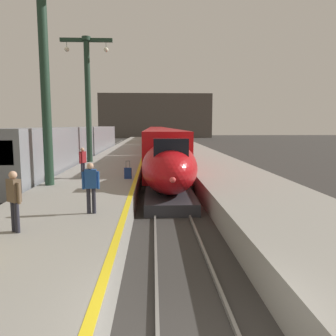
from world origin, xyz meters
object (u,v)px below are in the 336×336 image
(passenger_near_edge, at_px, (83,160))
(passenger_mid_platform, at_px, (91,184))
(highspeed_train_main, at_px, (158,139))
(station_column_mid, at_px, (44,56))
(passenger_far_waiting, at_px, (14,197))
(regional_train_adjacent, at_px, (79,144))
(station_column_far, at_px, (88,88))
(rolling_suitcase, at_px, (128,173))

(passenger_near_edge, xyz_separation_m, passenger_mid_platform, (1.84, -7.61, 0.00))
(highspeed_train_main, xyz_separation_m, station_column_mid, (-5.90, -33.98, 5.18))
(highspeed_train_main, height_order, passenger_far_waiting, highspeed_train_main)
(regional_train_adjacent, bearing_deg, highspeed_train_main, 64.92)
(highspeed_train_main, height_order, passenger_mid_platform, highspeed_train_main)
(station_column_mid, relative_size, passenger_far_waiting, 6.09)
(regional_train_adjacent, xyz_separation_m, passenger_mid_platform, (5.23, -22.15, -0.09))
(passenger_far_waiting, bearing_deg, station_column_far, 94.26)
(highspeed_train_main, distance_m, passenger_near_edge, 32.19)
(regional_train_adjacent, distance_m, station_column_mid, 17.55)
(regional_train_adjacent, relative_size, rolling_suitcase, 37.27)
(regional_train_adjacent, bearing_deg, passenger_far_waiting, -81.65)
(highspeed_train_main, xyz_separation_m, rolling_suitcase, (-2.20, -32.22, -0.62))
(station_column_mid, relative_size, rolling_suitcase, 10.48)
(highspeed_train_main, relative_size, station_column_mid, 7.26)
(regional_train_adjacent, relative_size, passenger_near_edge, 21.66)
(highspeed_train_main, height_order, rolling_suitcase, highspeed_train_main)
(regional_train_adjacent, height_order, station_column_far, station_column_far)
(rolling_suitcase, bearing_deg, station_column_mid, -154.56)
(highspeed_train_main, distance_m, regional_train_adjacent, 19.11)
(station_column_far, xyz_separation_m, passenger_near_edge, (1.19, -8.36, -4.79))
(station_column_mid, xyz_separation_m, passenger_mid_platform, (3.03, -5.48, -5.12))
(station_column_far, bearing_deg, passenger_far_waiting, -85.74)
(passenger_mid_platform, bearing_deg, rolling_suitcase, 84.73)
(station_column_far, bearing_deg, regional_train_adjacent, 109.60)
(passenger_mid_platform, bearing_deg, regional_train_adjacent, 103.29)
(station_column_mid, xyz_separation_m, passenger_near_edge, (1.19, 2.13, -5.12))
(station_column_mid, distance_m, rolling_suitcase, 7.10)
(regional_train_adjacent, xyz_separation_m, station_column_mid, (2.20, -16.67, 5.03))
(station_column_far, xyz_separation_m, passenger_far_waiting, (1.33, -17.86, -4.79))
(highspeed_train_main, bearing_deg, rolling_suitcase, -93.91)
(station_column_mid, relative_size, passenger_near_edge, 6.09)
(passenger_far_waiting, bearing_deg, passenger_mid_platform, 47.96)
(station_column_mid, height_order, passenger_far_waiting, station_column_mid)
(station_column_mid, xyz_separation_m, rolling_suitcase, (3.70, 1.76, -5.80))
(passenger_mid_platform, bearing_deg, station_column_mid, 118.98)
(regional_train_adjacent, xyz_separation_m, rolling_suitcase, (5.90, -14.91, -0.77))
(station_column_mid, bearing_deg, highspeed_train_main, 80.15)
(rolling_suitcase, bearing_deg, passenger_far_waiting, -104.57)
(passenger_mid_platform, xyz_separation_m, passenger_far_waiting, (-1.70, -1.89, 0.00))
(highspeed_train_main, bearing_deg, passenger_far_waiting, -96.31)
(highspeed_train_main, xyz_separation_m, passenger_far_waiting, (-4.57, -41.34, 0.06))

